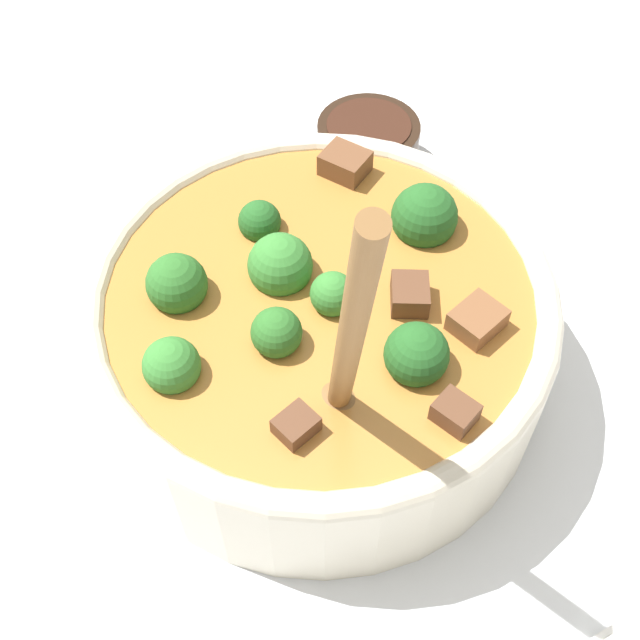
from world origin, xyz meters
The scene contains 3 objects.
ground_plane centered at (0.00, 0.00, 0.00)m, with size 4.00×4.00×0.00m, color silver.
stew_bowl centered at (0.00, 0.00, 0.05)m, with size 0.28×0.28×0.26m.
condiment_bowl centered at (-0.11, 0.17, 0.02)m, with size 0.08×0.08×0.04m.
Camera 1 is at (0.20, -0.21, 0.44)m, focal length 45.00 mm.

